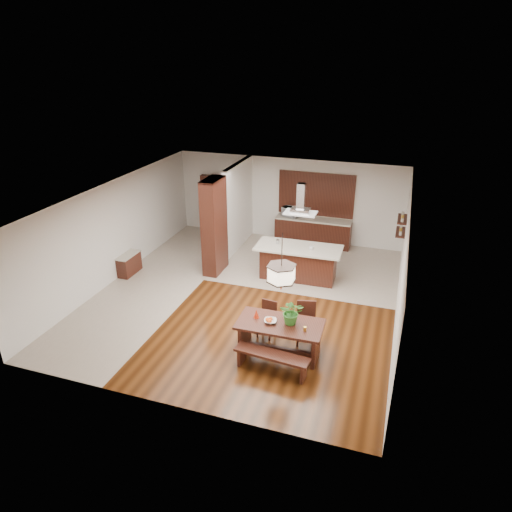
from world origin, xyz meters
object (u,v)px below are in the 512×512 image
(dining_table, at_px, (280,331))
(dining_chair_right, at_px, (306,324))
(kitchen_island, at_px, (298,262))
(microwave, at_px, (291,212))
(hallway_console, at_px, (129,264))
(island_cup, at_px, (311,248))
(dining_bench, at_px, (272,362))
(fruit_bowl, at_px, (270,321))
(pendant_lantern, at_px, (282,263))
(dining_chair_left, at_px, (266,320))
(range_hood, at_px, (301,199))
(foliage_plant, at_px, (292,312))

(dining_table, height_order, dining_chair_right, dining_chair_right)
(kitchen_island, bearing_deg, microwave, 107.39)
(hallway_console, height_order, island_cup, island_cup)
(dining_bench, xyz_separation_m, fruit_bowl, (-0.23, 0.64, 0.59))
(kitchen_island, height_order, island_cup, island_cup)
(pendant_lantern, relative_size, microwave, 2.19)
(dining_chair_left, xyz_separation_m, kitchen_island, (0.02, 3.18, 0.09))
(dining_table, xyz_separation_m, range_hood, (-0.47, 3.75, 1.89))
(kitchen_island, bearing_deg, range_hood, 88.76)
(hallway_console, relative_size, dining_chair_left, 1.01)
(island_cup, bearing_deg, foliage_plant, -84.89)
(foliage_plant, relative_size, microwave, 0.95)
(fruit_bowl, bearing_deg, dining_chair_left, 114.20)
(pendant_lantern, xyz_separation_m, foliage_plant, (0.23, 0.07, -1.17))
(pendant_lantern, height_order, foliage_plant, pendant_lantern)
(dining_table, relative_size, fruit_bowl, 6.93)
(island_cup, bearing_deg, fruit_bowl, -92.02)
(fruit_bowl, bearing_deg, foliage_plant, 13.55)
(pendant_lantern, relative_size, foliage_plant, 2.30)
(hallway_console, height_order, dining_bench, hallway_console)
(hallway_console, distance_m, foliage_plant, 6.16)
(dining_chair_left, bearing_deg, foliage_plant, -27.31)
(kitchen_island, bearing_deg, hallway_console, -166.45)
(kitchen_island, bearing_deg, dining_bench, -85.02)
(dining_chair_right, bearing_deg, island_cup, 86.97)
(foliage_plant, relative_size, range_hood, 0.63)
(dining_chair_right, distance_m, pendant_lantern, 1.90)
(dining_table, xyz_separation_m, dining_chair_left, (-0.48, 0.57, -0.14))
(dining_table, bearing_deg, microwave, 102.09)
(foliage_plant, distance_m, kitchen_island, 3.78)
(dining_table, height_order, fruit_bowl, fruit_bowl)
(fruit_bowl, bearing_deg, dining_bench, -70.57)
(dining_chair_right, xyz_separation_m, microwave, (-1.84, 5.87, 0.62))
(dining_bench, xyz_separation_m, microwave, (-1.40, 7.13, 0.89))
(dining_bench, xyz_separation_m, kitchen_island, (-0.48, 4.42, 0.30))
(dining_table, distance_m, island_cup, 3.65)
(hallway_console, bearing_deg, foliage_plant, -22.82)
(hallway_console, relative_size, fruit_bowl, 3.20)
(microwave, bearing_deg, kitchen_island, -51.74)
(hallway_console, relative_size, foliage_plant, 1.54)
(fruit_bowl, relative_size, kitchen_island, 0.11)
(foliage_plant, bearing_deg, dining_chair_right, 66.60)
(fruit_bowl, relative_size, range_hood, 0.31)
(dining_chair_left, distance_m, range_hood, 3.77)
(dining_table, distance_m, dining_chair_left, 0.76)
(foliage_plant, distance_m, island_cup, 3.56)
(foliage_plant, distance_m, microwave, 6.59)
(fruit_bowl, bearing_deg, hallway_console, 154.46)
(foliage_plant, bearing_deg, dining_table, -163.67)
(dining_chair_right, xyz_separation_m, pendant_lantern, (-0.46, -0.59, 1.75))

